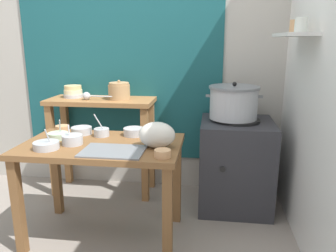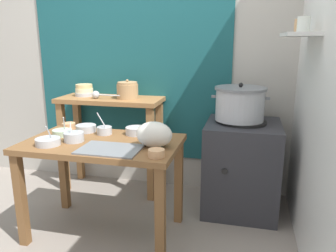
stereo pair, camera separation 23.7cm
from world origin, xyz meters
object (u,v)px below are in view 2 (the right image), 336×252
(stove_block, at_px, (241,167))
(clay_pot, at_px, (127,90))
(serving_tray, at_px, (110,149))
(prep_bowl_1, at_px, (48,141))
(prep_bowl_5, at_px, (104,130))
(prep_bowl_7, at_px, (156,153))
(prep_bowl_6, at_px, (86,128))
(steamer_pot, at_px, (240,104))
(prep_bowl_2, at_px, (62,132))
(ladle, at_px, (97,95))
(prep_bowl_0, at_px, (74,137))
(prep_bowl_4, at_px, (69,126))
(prep_table, at_px, (103,156))
(back_shelf_table, at_px, (111,121))
(bowl_stack_enamel, at_px, (84,90))
(prep_bowl_3, at_px, (136,130))
(plastic_bag, at_px, (154,135))

(stove_block, distance_m, clay_pot, 1.21)
(serving_tray, xyz_separation_m, prep_bowl_1, (-0.45, -0.00, 0.02))
(prep_bowl_5, distance_m, prep_bowl_7, 0.65)
(prep_bowl_5, distance_m, prep_bowl_6, 0.18)
(steamer_pot, xyz_separation_m, prep_bowl_2, (-1.28, -0.57, -0.17))
(clay_pot, distance_m, ladle, 0.28)
(steamer_pot, relative_size, prep_bowl_6, 2.95)
(prep_bowl_1, xyz_separation_m, prep_bowl_6, (0.09, 0.38, 0.00))
(steamer_pot, xyz_separation_m, prep_bowl_0, (-1.12, -0.68, -0.16))
(prep_bowl_2, distance_m, prep_bowl_4, 0.19)
(prep_bowl_0, xyz_separation_m, prep_bowl_2, (-0.16, 0.12, -0.01))
(prep_table, xyz_separation_m, prep_bowl_7, (0.46, -0.23, 0.14))
(serving_tray, height_order, prep_bowl_5, prep_bowl_5)
(prep_table, bearing_deg, ladle, 116.91)
(back_shelf_table, bearing_deg, prep_bowl_1, -94.40)
(bowl_stack_enamel, height_order, ladle, bowl_stack_enamel)
(prep_table, xyz_separation_m, prep_bowl_2, (-0.35, 0.07, 0.14))
(prep_bowl_1, height_order, prep_bowl_3, prep_bowl_1)
(serving_tray, distance_m, prep_bowl_0, 0.34)
(stove_block, height_order, prep_bowl_2, prep_bowl_2)
(back_shelf_table, xyz_separation_m, prep_bowl_5, (0.19, -0.57, 0.07))
(clay_pot, bearing_deg, prep_table, -84.28)
(stove_block, height_order, prep_bowl_4, stove_block)
(serving_tray, distance_m, prep_bowl_1, 0.45)
(prep_bowl_4, xyz_separation_m, prep_bowl_6, (0.17, -0.05, 0.00))
(plastic_bag, distance_m, prep_bowl_7, 0.20)
(ladle, xyz_separation_m, prep_bowl_1, (0.02, -0.84, -0.19))
(steamer_pot, bearing_deg, prep_bowl_0, -148.53)
(bowl_stack_enamel, relative_size, prep_bowl_6, 1.12)
(stove_block, height_order, ladle, ladle)
(serving_tray, xyz_separation_m, prep_bowl_3, (0.04, 0.39, 0.03))
(bowl_stack_enamel, relative_size, prep_bowl_7, 1.71)
(prep_bowl_0, xyz_separation_m, prep_bowl_3, (0.36, 0.27, -0.00))
(bowl_stack_enamel, bearing_deg, prep_bowl_5, -52.51)
(bowl_stack_enamel, distance_m, plastic_bag, 1.24)
(steamer_pot, distance_m, prep_bowl_1, 1.49)
(ladle, bearing_deg, prep_bowl_4, -98.26)
(plastic_bag, xyz_separation_m, prep_bowl_4, (-0.80, 0.30, -0.06))
(prep_bowl_2, distance_m, prep_bowl_3, 0.55)
(back_shelf_table, xyz_separation_m, steamer_pot, (1.18, -0.11, 0.24))
(prep_bowl_7, bearing_deg, prep_table, 153.97)
(prep_bowl_5, bearing_deg, prep_bowl_2, -160.24)
(steamer_pot, height_order, clay_pot, steamer_pot)
(prep_bowl_5, bearing_deg, prep_bowl_0, -120.52)
(serving_tray, relative_size, prep_bowl_7, 3.88)
(bowl_stack_enamel, distance_m, prep_bowl_0, 0.92)
(serving_tray, distance_m, prep_bowl_4, 0.68)
(plastic_bag, distance_m, prep_bowl_4, 0.86)
(steamer_pot, bearing_deg, prep_bowl_4, -164.14)
(steamer_pot, bearing_deg, plastic_bag, -128.27)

